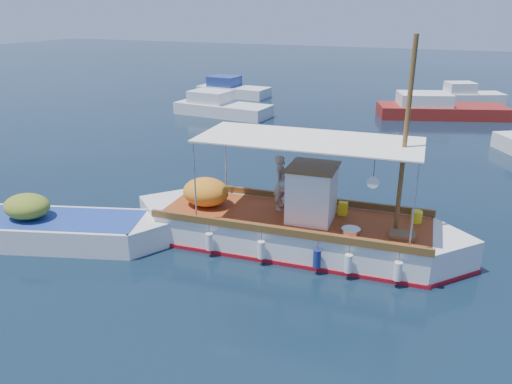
% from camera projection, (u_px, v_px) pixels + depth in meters
% --- Properties ---
extents(ground, '(160.00, 160.00, 0.00)m').
position_uv_depth(ground, '(296.00, 251.00, 15.25)').
color(ground, black).
rests_on(ground, ground).
extents(fishing_caique, '(10.82, 3.47, 6.61)m').
position_uv_depth(fishing_caique, '(291.00, 228.00, 15.46)').
color(fishing_caique, white).
rests_on(fishing_caique, ground).
extents(dinghy, '(7.00, 3.54, 1.79)m').
position_uv_depth(dinghy, '(56.00, 231.00, 15.75)').
color(dinghy, white).
rests_on(dinghy, ground).
extents(bg_boat_nw, '(6.74, 2.93, 1.80)m').
position_uv_depth(bg_boat_nw, '(220.00, 108.00, 34.04)').
color(bg_boat_nw, silver).
rests_on(bg_boat_nw, ground).
extents(bg_boat_n, '(8.76, 5.26, 1.80)m').
position_uv_depth(bg_boat_n, '(438.00, 110.00, 33.42)').
color(bg_boat_n, maroon).
rests_on(bg_boat_n, ground).
extents(bg_boat_far_w, '(5.96, 2.66, 1.80)m').
position_uv_depth(bg_boat_far_w, '(232.00, 90.00, 41.07)').
color(bg_boat_far_w, silver).
rests_on(bg_boat_far_w, ground).
extents(bg_boat_far_n, '(5.38, 3.86, 1.80)m').
position_uv_depth(bg_boat_far_n, '(467.00, 97.00, 38.08)').
color(bg_boat_far_n, silver).
rests_on(bg_boat_far_n, ground).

